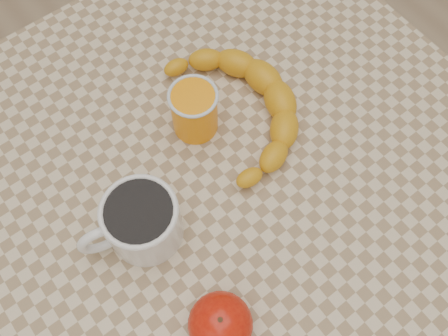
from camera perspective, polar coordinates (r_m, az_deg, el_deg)
ground at (r=1.41m, az=0.00°, el=-13.35°), size 3.00×3.00×0.00m
table at (r=0.77m, az=0.00°, el=-3.33°), size 0.80×0.80×0.75m
coffee_mug at (r=0.63m, az=-9.54°, el=-6.03°), size 0.14×0.11×0.08m
orange_juice_glass at (r=0.69m, az=-3.41°, el=6.60°), size 0.07×0.07×0.08m
apple at (r=0.60m, az=-0.42°, el=-17.42°), size 0.10×0.10×0.07m
banana at (r=0.71m, az=1.73°, el=6.84°), size 0.35×0.39×0.04m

